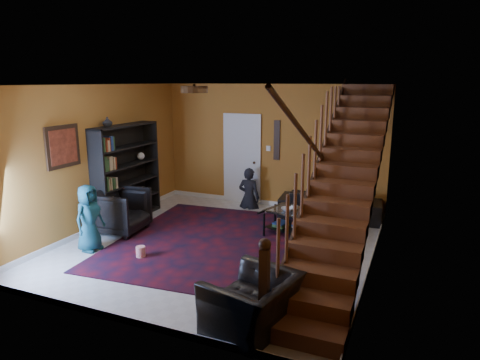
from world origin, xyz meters
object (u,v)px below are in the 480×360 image
object	(u,v)px
sofa	(330,204)
armchair_left	(120,211)
armchair_right	(252,303)
coffee_table	(299,222)
bookshelf	(127,175)

from	to	relation	value
sofa	armchair_left	xyz separation A→B (m)	(-3.55, -2.44, 0.12)
armchair_right	coffee_table	xyz separation A→B (m)	(-0.32, 3.27, -0.06)
bookshelf	armchair_right	distance (m)	4.88
bookshelf	armchair_left	bearing A→B (deg)	-64.39
bookshelf	sofa	bearing A→B (deg)	23.53
bookshelf	sofa	xyz separation A→B (m)	(3.90, 1.70, -0.66)
armchair_left	bookshelf	bearing A→B (deg)	20.03
sofa	armchair_right	world-z (taller)	armchair_right
bookshelf	armchair_left	distance (m)	0.98
bookshelf	armchair_right	size ratio (longest dim) A/B	1.95
sofa	armchair_right	xyz separation A→B (m)	(0.00, -4.55, 0.03)
bookshelf	coffee_table	distance (m)	3.67
bookshelf	armchair_right	xyz separation A→B (m)	(3.90, -2.85, -0.63)
armchair_right	armchair_left	bearing A→B (deg)	-108.23
armchair_right	coffee_table	distance (m)	3.28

